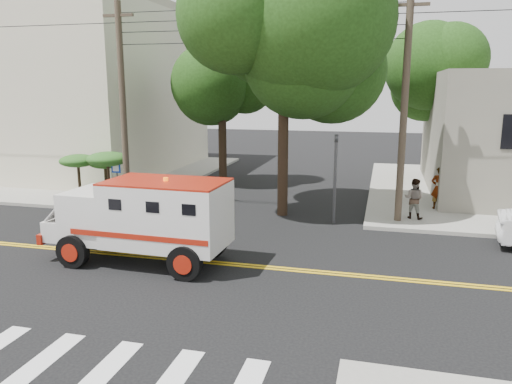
# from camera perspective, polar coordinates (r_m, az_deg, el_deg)

# --- Properties ---
(ground) EXTENTS (100.00, 100.00, 0.00)m
(ground) POSITION_cam_1_polar(r_m,az_deg,el_deg) (16.07, -6.97, -7.84)
(ground) COLOR black
(ground) RESTS_ON ground
(sidewalk_nw) EXTENTS (17.00, 17.00, 0.15)m
(sidewalk_nw) POSITION_cam_1_polar(r_m,az_deg,el_deg) (33.96, -20.06, 2.09)
(sidewalk_nw) COLOR gray
(sidewalk_nw) RESTS_ON ground
(building_left) EXTENTS (16.00, 14.00, 10.00)m
(building_left) POSITION_cam_1_polar(r_m,az_deg,el_deg) (35.93, -21.95, 10.60)
(building_left) COLOR beige
(building_left) RESTS_ON sidewalk_nw
(utility_pole_left) EXTENTS (0.28, 0.28, 9.00)m
(utility_pole_left) POSITION_cam_1_polar(r_m,az_deg,el_deg) (23.00, -14.95, 9.22)
(utility_pole_left) COLOR #382D23
(utility_pole_left) RESTS_ON ground
(utility_pole_right) EXTENTS (0.28, 0.28, 9.00)m
(utility_pole_right) POSITION_cam_1_polar(r_m,az_deg,el_deg) (20.29, 16.56, 8.84)
(utility_pole_right) COLOR #382D23
(utility_pole_right) RESTS_ON ground
(tree_main) EXTENTS (6.08, 5.70, 9.85)m
(tree_main) POSITION_cam_1_polar(r_m,az_deg,el_deg) (20.68, 4.32, 16.82)
(tree_main) COLOR black
(tree_main) RESTS_ON ground
(tree_left) EXTENTS (4.48, 4.20, 7.70)m
(tree_left) POSITION_cam_1_polar(r_m,az_deg,el_deg) (27.15, -3.43, 12.52)
(tree_left) COLOR black
(tree_left) RESTS_ON ground
(tree_right) EXTENTS (4.80, 4.50, 8.20)m
(tree_right) POSITION_cam_1_polar(r_m,az_deg,el_deg) (30.02, 21.13, 12.40)
(tree_right) COLOR black
(tree_right) RESTS_ON ground
(traffic_signal) EXTENTS (0.15, 0.18, 3.60)m
(traffic_signal) POSITION_cam_1_polar(r_m,az_deg,el_deg) (20.00, 9.06, 2.59)
(traffic_signal) COLOR #3F3F42
(traffic_signal) RESTS_ON ground
(accessibility_sign) EXTENTS (0.45, 0.10, 2.02)m
(accessibility_sign) POSITION_cam_1_polar(r_m,az_deg,el_deg) (23.77, -15.62, 1.65)
(accessibility_sign) COLOR #3F3F42
(accessibility_sign) RESTS_ON ground
(palm_planter) EXTENTS (3.52, 2.63, 2.36)m
(palm_planter) POSITION_cam_1_polar(r_m,az_deg,el_deg) (24.74, -17.62, 2.57)
(palm_planter) COLOR #1E3314
(palm_planter) RESTS_ON sidewalk_nw
(armored_truck) EXTENTS (5.88, 2.52, 2.65)m
(armored_truck) POSITION_cam_1_polar(r_m,az_deg,el_deg) (15.79, -12.58, -2.68)
(armored_truck) COLOR silver
(armored_truck) RESTS_ON ground
(pedestrian_a) EXTENTS (0.70, 0.47, 1.88)m
(pedestrian_a) POSITION_cam_1_polar(r_m,az_deg,el_deg) (23.27, 20.18, 0.45)
(pedestrian_a) COLOR gray
(pedestrian_a) RESTS_ON sidewalk_ne
(pedestrian_b) EXTENTS (0.96, 0.85, 1.65)m
(pedestrian_b) POSITION_cam_1_polar(r_m,az_deg,el_deg) (21.24, 17.61, -0.72)
(pedestrian_b) COLOR gray
(pedestrian_b) RESTS_ON sidewalk_ne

